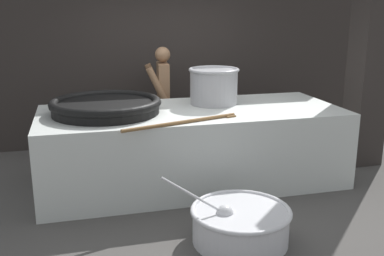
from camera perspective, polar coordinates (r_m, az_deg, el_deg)
The scene contains 9 objects.
ground_plane at distance 5.98m, azimuth 0.00°, elevation -6.75°, with size 60.00×60.00×0.00m, color #474442.
back_wall at distance 7.59m, azimuth -4.04°, elevation 11.78°, with size 7.06×0.24×3.59m, color #2D2826.
support_pillar at distance 6.83m, azimuth 21.84°, elevation 10.42°, with size 0.44×0.44×3.59m, color #2D2826.
hearth_platform at distance 5.82m, azimuth 0.00°, elevation -2.31°, with size 3.81×1.57×0.97m.
giant_wok_near at distance 5.56m, azimuth -10.88°, elevation 2.80°, with size 1.35×1.35×0.18m.
stock_pot at distance 6.01m, azimuth 2.78°, elevation 5.44°, with size 0.67×0.67×0.48m.
stirring_paddle at distance 5.00m, azimuth -0.72°, elevation 0.81°, with size 1.40×0.49×0.04m.
cook at distance 6.89m, azimuth -3.74°, elevation 3.93°, with size 0.41×0.63×1.66m.
prep_bowl_vegetables at distance 4.48m, azimuth 6.15°, elevation -11.90°, with size 1.27×0.98×0.75m.
Camera 1 is at (-1.40, -5.38, 2.21)m, focal length 42.00 mm.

